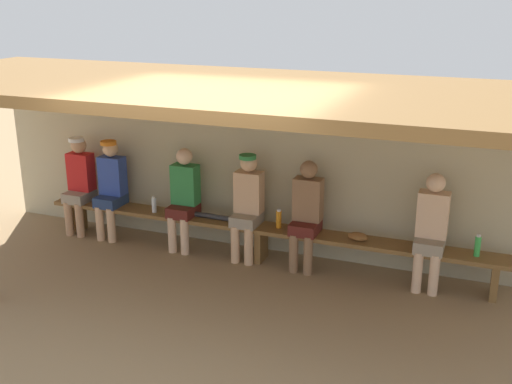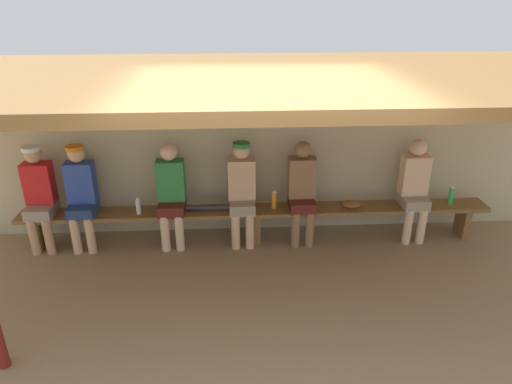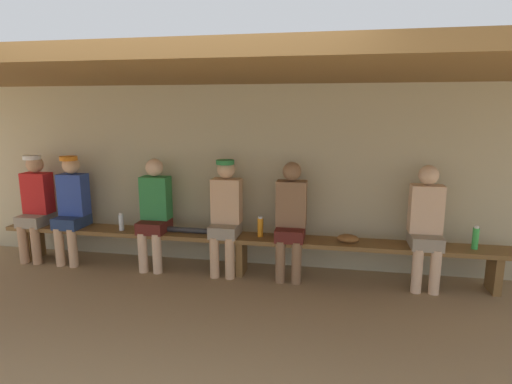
# 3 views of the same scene
# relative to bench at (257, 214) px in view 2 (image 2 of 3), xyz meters

# --- Properties ---
(ground_plane) EXTENTS (24.00, 24.00, 0.00)m
(ground_plane) POSITION_rel_bench_xyz_m (0.00, -1.55, -0.39)
(ground_plane) COLOR #937754
(back_wall) EXTENTS (8.00, 0.20, 2.20)m
(back_wall) POSITION_rel_bench_xyz_m (0.00, 0.45, 0.71)
(back_wall) COLOR #B7AD8C
(back_wall) RESTS_ON ground
(dugout_roof) EXTENTS (8.00, 2.80, 0.12)m
(dugout_roof) POSITION_rel_bench_xyz_m (0.00, -0.85, 1.87)
(dugout_roof) COLOR brown
(dugout_roof) RESTS_ON back_wall
(bench) EXTENTS (6.00, 0.36, 0.46)m
(bench) POSITION_rel_bench_xyz_m (0.00, 0.00, 0.00)
(bench) COLOR brown
(bench) RESTS_ON ground
(player_in_white) EXTENTS (0.34, 0.42, 1.34)m
(player_in_white) POSITION_rel_bench_xyz_m (-2.68, 0.00, 0.36)
(player_in_white) COLOR gray
(player_in_white) RESTS_ON ground
(player_middle) EXTENTS (0.34, 0.42, 1.34)m
(player_middle) POSITION_rel_bench_xyz_m (-1.07, 0.00, 0.34)
(player_middle) COLOR #591E19
(player_middle) RESTS_ON ground
(player_in_blue) EXTENTS (0.34, 0.42, 1.34)m
(player_in_blue) POSITION_rel_bench_xyz_m (-2.17, 0.00, 0.36)
(player_in_blue) COLOR navy
(player_in_blue) RESTS_ON ground
(player_with_sunglasses) EXTENTS (0.34, 0.42, 1.34)m
(player_with_sunglasses) POSITION_rel_bench_xyz_m (0.57, 0.00, 0.34)
(player_with_sunglasses) COLOR #591E19
(player_with_sunglasses) RESTS_ON ground
(player_near_post) EXTENTS (0.34, 0.42, 1.34)m
(player_near_post) POSITION_rel_bench_xyz_m (2.03, 0.00, 0.34)
(player_near_post) COLOR gray
(player_near_post) RESTS_ON ground
(player_shirtless_tan) EXTENTS (0.34, 0.42, 1.34)m
(player_shirtless_tan) POSITION_rel_bench_xyz_m (-0.19, 0.00, 0.36)
(player_shirtless_tan) COLOR gray
(player_shirtless_tan) RESTS_ON ground
(water_bottle_green) EXTENTS (0.06, 0.06, 0.25)m
(water_bottle_green) POSITION_rel_bench_xyz_m (2.53, 0.00, 0.19)
(water_bottle_green) COLOR green
(water_bottle_green) RESTS_ON bench
(water_bottle_clear) EXTENTS (0.07, 0.07, 0.24)m
(water_bottle_clear) POSITION_rel_bench_xyz_m (0.22, 0.02, 0.19)
(water_bottle_clear) COLOR orange
(water_bottle_clear) RESTS_ON bench
(water_bottle_blue) EXTENTS (0.06, 0.06, 0.22)m
(water_bottle_blue) POSITION_rel_bench_xyz_m (-1.49, -0.05, 0.18)
(water_bottle_blue) COLOR silver
(water_bottle_blue) RESTS_ON bench
(baseball_glove_worn) EXTENTS (0.26, 0.19, 0.09)m
(baseball_glove_worn) POSITION_rel_bench_xyz_m (1.22, -0.02, 0.12)
(baseball_glove_worn) COLOR brown
(baseball_glove_worn) RESTS_ON bench
(baseball_bat) EXTENTS (0.90, 0.09, 0.07)m
(baseball_bat) POSITION_rel_bench_xyz_m (-0.60, -0.00, 0.11)
(baseball_bat) COLOR #333338
(baseball_bat) RESTS_ON bench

